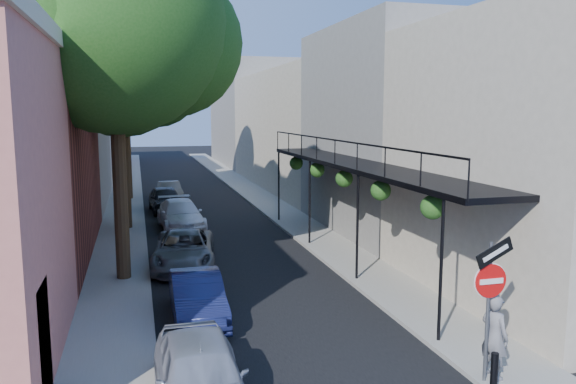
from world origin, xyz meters
TOP-DOWN VIEW (x-y plane):
  - road_surface at (0.00, 30.00)m, footprint 6.00×64.00m
  - sidewalk_left at (-4.00, 30.00)m, footprint 2.00×64.00m
  - sidewalk_right at (4.00, 30.00)m, footprint 2.00×64.00m
  - buildings_left at (-9.30, 28.76)m, footprint 10.10×59.10m
  - buildings_right at (8.99, 29.49)m, footprint 9.80×55.00m
  - sign_post at (3.16, 0.97)m, footprint 0.89×0.17m
  - bollard at (3.00, 0.50)m, footprint 0.14×0.14m
  - oak_near at (-3.37, 10.26)m, footprint 7.48×6.80m
  - oak_mid at (-3.42, 18.23)m, footprint 6.60×6.00m
  - oak_far at (-3.35, 27.27)m, footprint 7.70×7.00m
  - parked_car_a at (-2.32, 1.53)m, footprint 1.59×3.94m
  - parked_car_b at (-1.90, 6.08)m, footprint 1.28×3.65m
  - parked_car_c at (-1.81, 11.11)m, footprint 2.57×4.65m
  - parked_car_d at (-1.43, 17.67)m, footprint 2.12×4.60m
  - parked_car_e at (-1.86, 22.38)m, footprint 1.85×4.07m
  - parked_car_f at (-1.40, 26.35)m, footprint 1.45×3.47m
  - pedestrian at (3.40, 1.10)m, footprint 0.55×0.70m

SIDE VIEW (x-z plane):
  - road_surface at x=0.00m, z-range 0.00..0.01m
  - sidewalk_left at x=-4.00m, z-range 0.00..0.12m
  - sidewalk_right at x=4.00m, z-range 0.00..0.12m
  - bollard at x=3.00m, z-range 0.12..0.92m
  - parked_car_f at x=-1.40m, z-range 0.00..1.11m
  - parked_car_b at x=-1.90m, z-range 0.00..1.20m
  - parked_car_c at x=-1.81m, z-range 0.00..1.23m
  - parked_car_d at x=-1.43m, z-range 0.00..1.30m
  - parked_car_a at x=-2.32m, z-range 0.00..1.34m
  - parked_car_e at x=-1.86m, z-range 0.00..1.35m
  - pedestrian at x=3.40m, z-range 0.12..1.81m
  - sign_post at x=3.16m, z-range 0.54..3.53m
  - buildings_right at x=8.99m, z-range -0.58..9.42m
  - buildings_left at x=-9.30m, z-range -1.06..10.94m
  - oak_mid at x=-3.42m, z-range 1.96..12.16m
  - oak_near at x=-3.37m, z-range 2.17..13.59m
  - oak_far at x=-3.35m, z-range 2.31..14.21m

